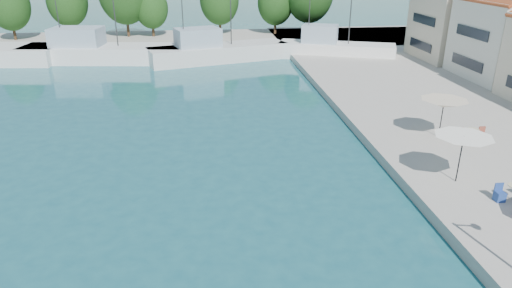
{
  "coord_description": "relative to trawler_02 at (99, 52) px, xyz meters",
  "views": [
    {
      "loc": [
        -3.74,
        2.95,
        11.13
      ],
      "look_at": [
        -1.22,
        26.0,
        1.55
      ],
      "focal_mm": 32.0,
      "sensor_mm": 36.0,
      "label": 1
    }
  ],
  "objects": [
    {
      "name": "tree_06",
      "position": [
        14.23,
        14.58,
        4.27
      ],
      "size": [
        5.55,
        5.55,
        8.21
      ],
      "color": "#3F2B19",
      "rests_on": "quay_far"
    },
    {
      "name": "cafe_table_03",
      "position": [
        28.08,
        -28.74,
        -0.18
      ],
      "size": [
        1.82,
        0.7,
        0.76
      ],
      "color": "black",
      "rests_on": "quay_right"
    },
    {
      "name": "tree_02",
      "position": [
        -13.53,
        12.45,
        4.02
      ],
      "size": [
        5.25,
        5.25,
        7.78
      ],
      "color": "#3F2B19",
      "rests_on": "quay_far"
    },
    {
      "name": "trawler_04",
      "position": [
        26.8,
        -1.21,
        0.0
      ],
      "size": [
        13.61,
        7.81,
        10.2
      ],
      "rotation": [
        0.0,
        0.0,
        -0.35
      ],
      "color": "white",
      "rests_on": "ground"
    },
    {
      "name": "tree_07",
      "position": [
        22.2,
        13.99,
        3.92
      ],
      "size": [
        5.14,
        5.14,
        7.61
      ],
      "color": "#3F2B19",
      "rests_on": "quay_far"
    },
    {
      "name": "umbrella_cream",
      "position": [
        26.37,
        -27.93,
        1.73
      ],
      "size": [
        2.87,
        2.87,
        2.45
      ],
      "color": "black",
      "rests_on": "quay_right"
    },
    {
      "name": "trawler_03",
      "position": [
        13.07,
        -1.19,
        0.0
      ],
      "size": [
        16.28,
        8.62,
        10.2
      ],
      "rotation": [
        0.0,
        0.0,
        0.3
      ],
      "color": "silver",
      "rests_on": "ground"
    },
    {
      "name": "umbrella_white",
      "position": [
        24.34,
        -33.82,
        1.73
      ],
      "size": [
        2.84,
        2.84,
        2.45
      ],
      "color": "black",
      "rests_on": "quay_right"
    },
    {
      "name": "building_06",
      "position": [
        39.8,
        -5.12,
        4.43
      ],
      "size": [
        9.0,
        8.8,
        10.2
      ],
      "color": "beige",
      "rests_on": "quay_right"
    },
    {
      "name": "tree_05",
      "position": [
        4.77,
        13.41,
        3.44
      ],
      "size": [
        4.58,
        4.58,
        6.77
      ],
      "color": "#3F2B19",
      "rests_on": "quay_far"
    },
    {
      "name": "trawler_02",
      "position": [
        0.0,
        0.0,
        0.0
      ],
      "size": [
        18.39,
        6.73,
        10.2
      ],
      "rotation": [
        0.0,
        0.0,
        -0.12
      ],
      "color": "silver",
      "rests_on": "ground"
    },
    {
      "name": "tree_03",
      "position": [
        -6.8,
        15.11,
        4.24
      ],
      "size": [
        5.51,
        5.51,
        8.16
      ],
      "color": "#3F2B19",
      "rests_on": "quay_far"
    },
    {
      "name": "quay_far",
      "position": [
        7.8,
        10.88,
        -0.77
      ],
      "size": [
        90.0,
        16.0,
        0.6
      ],
      "primitive_type": "cube",
      "color": "#AAA499",
      "rests_on": "ground"
    }
  ]
}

